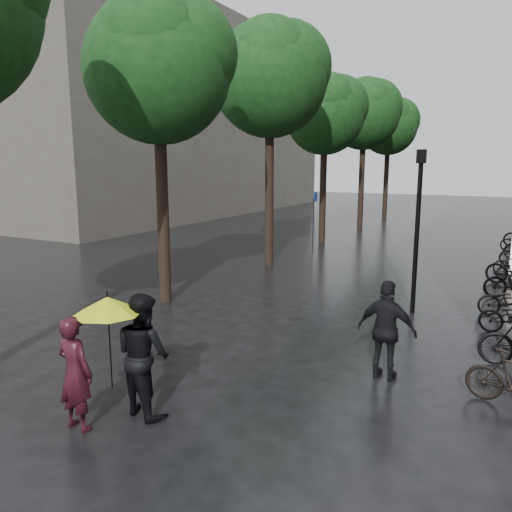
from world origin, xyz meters
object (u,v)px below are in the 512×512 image
Objects in this scene: person_burgundy at (75,373)px; person_black at (143,354)px; pedestrian_walking at (387,330)px; lamp_post at (418,216)px.

person_black reaches higher than person_burgundy.
person_burgundy is 0.94× the size of pedestrian_walking.
pedestrian_walking reaches higher than person_burgundy.
person_black is (0.55, 0.82, 0.10)m from person_burgundy.
lamp_post is (3.14, 8.16, 1.66)m from person_burgundy.
person_black is 0.46× the size of lamp_post.
lamp_post reaches higher than person_black.
lamp_post reaches higher than person_burgundy.
pedestrian_walking is 4.65m from lamp_post.
lamp_post is at bearing -80.90° from pedestrian_walking.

